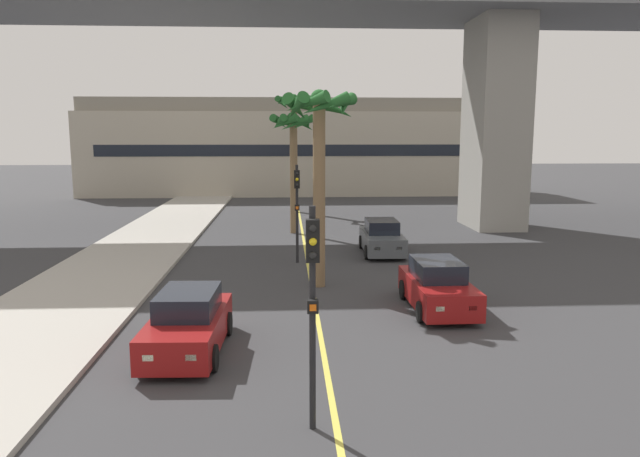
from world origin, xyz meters
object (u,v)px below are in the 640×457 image
at_px(car_queue_front, 382,238).
at_px(car_queue_second, 438,287).
at_px(palm_tree_far_median, 294,124).
at_px(car_queue_third, 188,324).
at_px(traffic_light_median_near, 313,289).
at_px(palm_tree_mid_median, 319,132).
at_px(traffic_light_median_far, 297,200).
at_px(palm_tree_near_median, 293,133).

xyz_separation_m(car_queue_front, car_queue_second, (0.32, -8.95, 0.00)).
distance_m(car_queue_second, palm_tree_far_median, 25.33).
height_order(car_queue_third, traffic_light_median_near, traffic_light_median_near).
xyz_separation_m(car_queue_second, palm_tree_mid_median, (-3.56, 3.11, 4.81)).
distance_m(traffic_light_median_far, palm_tree_mid_median, 4.95).
relative_size(traffic_light_median_far, palm_tree_mid_median, 0.60).
relative_size(car_queue_front, traffic_light_median_near, 0.99).
bearing_deg(palm_tree_near_median, car_queue_third, -98.98).
distance_m(traffic_light_median_near, palm_tree_near_median, 22.80).
bearing_deg(car_queue_third, palm_tree_mid_median, 60.19).
relative_size(car_queue_third, palm_tree_near_median, 0.62).
xyz_separation_m(palm_tree_near_median, palm_tree_mid_median, (0.77, -11.95, -0.01)).
bearing_deg(car_queue_second, traffic_light_median_far, 120.93).
xyz_separation_m(traffic_light_median_near, traffic_light_median_far, (0.01, 14.68, 0.00)).
bearing_deg(palm_tree_mid_median, palm_tree_near_median, 93.70).
height_order(car_queue_front, car_queue_second, same).
bearing_deg(traffic_light_median_near, car_queue_second, 60.54).
xyz_separation_m(car_queue_second, palm_tree_far_median, (-4.12, 24.38, 5.51)).
xyz_separation_m(traffic_light_median_near, palm_tree_mid_median, (0.72, 10.67, 2.82)).
bearing_deg(palm_tree_near_median, traffic_light_median_near, -89.86).
bearing_deg(car_queue_front, traffic_light_median_far, -155.17).
bearing_deg(car_queue_third, palm_tree_far_median, 83.60).
xyz_separation_m(car_queue_second, traffic_light_median_far, (-4.27, 7.12, 1.99)).
bearing_deg(car_queue_front, traffic_light_median_near, -103.46).
bearing_deg(palm_tree_mid_median, car_queue_second, -41.18).
distance_m(car_queue_front, traffic_light_median_near, 17.09).
bearing_deg(car_queue_second, car_queue_third, -155.44).
xyz_separation_m(traffic_light_median_near, palm_tree_far_median, (0.15, 31.94, 3.51)).
height_order(car_queue_front, palm_tree_mid_median, palm_tree_mid_median).
relative_size(car_queue_second, traffic_light_median_far, 0.98).
distance_m(car_queue_third, palm_tree_far_median, 28.40).
distance_m(car_queue_second, traffic_light_median_near, 8.91).
bearing_deg(car_queue_front, palm_tree_near_median, 123.25).
relative_size(car_queue_front, car_queue_second, 1.01).
relative_size(car_queue_second, traffic_light_median_near, 0.98).
relative_size(palm_tree_near_median, palm_tree_far_median, 0.81).
relative_size(car_queue_front, palm_tree_far_median, 0.50).
height_order(palm_tree_near_median, palm_tree_mid_median, palm_tree_mid_median).
bearing_deg(palm_tree_mid_median, car_queue_front, 61.01).
relative_size(car_queue_front, traffic_light_median_far, 0.99).
bearing_deg(car_queue_third, car_queue_second, 24.56).
bearing_deg(car_queue_second, traffic_light_median_near, -119.46).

